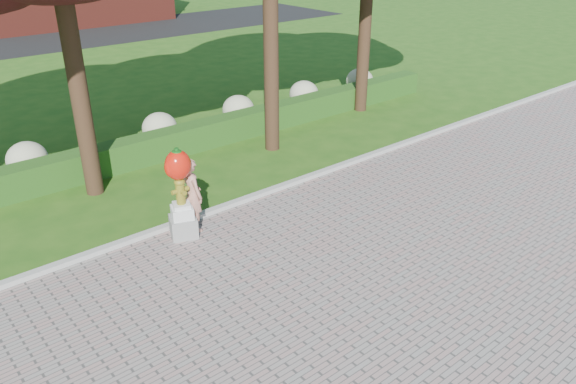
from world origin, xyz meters
name	(u,v)px	position (x,y,z in m)	size (l,w,h in m)	color
ground	(304,262)	(0.00, 0.00, 0.00)	(100.00, 100.00, 0.00)	#255314
walkway	(471,367)	(0.00, -4.00, 0.02)	(40.00, 14.00, 0.04)	gray
curb	(223,208)	(0.00, 3.00, 0.07)	(40.00, 0.18, 0.15)	#ADADA5
lawn_hedge	(146,149)	(0.00, 7.00, 0.40)	(24.00, 0.70, 0.80)	#1F4F16
hydrangea_row	(147,131)	(0.57, 8.00, 0.55)	(20.10, 1.10, 0.99)	#BDC193
hydrant_sculpture	(180,191)	(-1.39, 2.50, 1.15)	(0.73, 0.73, 2.10)	gray
woman	(192,195)	(-1.05, 2.60, 0.90)	(0.63, 0.41, 1.73)	tan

